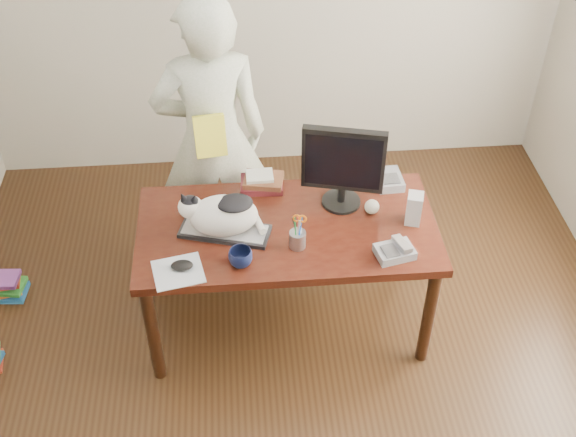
{
  "coord_description": "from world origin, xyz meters",
  "views": [
    {
      "loc": [
        -0.23,
        -2.25,
        3.31
      ],
      "look_at": [
        0.0,
        0.55,
        0.85
      ],
      "focal_mm": 45.0,
      "sensor_mm": 36.0,
      "label": 1
    }
  ],
  "objects_px": {
    "monitor": "(343,164)",
    "speaker": "(414,208)",
    "coffee_mug": "(241,258)",
    "book_stack": "(262,182)",
    "book_pile_b": "(5,286)",
    "baseball": "(372,207)",
    "calculator": "(389,180)",
    "desk": "(286,237)",
    "cat": "(221,214)",
    "keyboard": "(225,231)",
    "phone": "(395,251)",
    "pen_cup": "(298,238)",
    "mouse": "(182,265)",
    "person": "(212,140)"
  },
  "relations": [
    {
      "from": "book_stack",
      "to": "phone",
      "type": "bearing_deg",
      "value": -37.59
    },
    {
      "from": "keyboard",
      "to": "person",
      "type": "relative_size",
      "value": 0.28
    },
    {
      "from": "book_stack",
      "to": "book_pile_b",
      "type": "bearing_deg",
      "value": -174.43
    },
    {
      "from": "pen_cup",
      "to": "baseball",
      "type": "relative_size",
      "value": 2.71
    },
    {
      "from": "cat",
      "to": "calculator",
      "type": "relative_size",
      "value": 2.33
    },
    {
      "from": "keyboard",
      "to": "monitor",
      "type": "height_order",
      "value": "monitor"
    },
    {
      "from": "monitor",
      "to": "book_stack",
      "type": "bearing_deg",
      "value": 169.66
    },
    {
      "from": "speaker",
      "to": "baseball",
      "type": "relative_size",
      "value": 2.25
    },
    {
      "from": "person",
      "to": "mouse",
      "type": "bearing_deg",
      "value": 71.96
    },
    {
      "from": "calculator",
      "to": "person",
      "type": "xyz_separation_m",
      "value": [
        -1.0,
        0.29,
        0.13
      ]
    },
    {
      "from": "monitor",
      "to": "speaker",
      "type": "relative_size",
      "value": 2.75
    },
    {
      "from": "coffee_mug",
      "to": "person",
      "type": "xyz_separation_m",
      "value": [
        -0.13,
        0.88,
        0.11
      ]
    },
    {
      "from": "book_pile_b",
      "to": "desk",
      "type": "bearing_deg",
      "value": -8.97
    },
    {
      "from": "monitor",
      "to": "calculator",
      "type": "relative_size",
      "value": 2.49
    },
    {
      "from": "book_pile_b",
      "to": "monitor",
      "type": "bearing_deg",
      "value": -5.52
    },
    {
      "from": "pen_cup",
      "to": "speaker",
      "type": "xyz_separation_m",
      "value": [
        0.63,
        0.14,
        0.03
      ]
    },
    {
      "from": "book_pile_b",
      "to": "phone",
      "type": "bearing_deg",
      "value": -15.23
    },
    {
      "from": "phone",
      "to": "baseball",
      "type": "relative_size",
      "value": 2.67
    },
    {
      "from": "keyboard",
      "to": "person",
      "type": "bearing_deg",
      "value": 111.16
    },
    {
      "from": "coffee_mug",
      "to": "calculator",
      "type": "height_order",
      "value": "coffee_mug"
    },
    {
      "from": "baseball",
      "to": "calculator",
      "type": "height_order",
      "value": "baseball"
    },
    {
      "from": "pen_cup",
      "to": "phone",
      "type": "xyz_separation_m",
      "value": [
        0.49,
        -0.11,
        -0.03
      ]
    },
    {
      "from": "desk",
      "to": "book_pile_b",
      "type": "relative_size",
      "value": 6.2
    },
    {
      "from": "pen_cup",
      "to": "book_pile_b",
      "type": "height_order",
      "value": "pen_cup"
    },
    {
      "from": "keyboard",
      "to": "pen_cup",
      "type": "relative_size",
      "value": 2.31
    },
    {
      "from": "desk",
      "to": "mouse",
      "type": "xyz_separation_m",
      "value": [
        -0.55,
        -0.35,
        0.17
      ]
    },
    {
      "from": "mouse",
      "to": "phone",
      "type": "relative_size",
      "value": 0.57
    },
    {
      "from": "phone",
      "to": "desk",
      "type": "bearing_deg",
      "value": 134.42
    },
    {
      "from": "speaker",
      "to": "book_stack",
      "type": "xyz_separation_m",
      "value": [
        -0.79,
        0.36,
        -0.05
      ]
    },
    {
      "from": "monitor",
      "to": "phone",
      "type": "height_order",
      "value": "monitor"
    },
    {
      "from": "monitor",
      "to": "person",
      "type": "height_order",
      "value": "person"
    },
    {
      "from": "cat",
      "to": "coffee_mug",
      "type": "height_order",
      "value": "cat"
    },
    {
      "from": "keyboard",
      "to": "baseball",
      "type": "distance_m",
      "value": 0.81
    },
    {
      "from": "coffee_mug",
      "to": "speaker",
      "type": "relative_size",
      "value": 0.67
    },
    {
      "from": "phone",
      "to": "book_stack",
      "type": "distance_m",
      "value": 0.89
    },
    {
      "from": "book_stack",
      "to": "book_pile_b",
      "type": "height_order",
      "value": "book_stack"
    },
    {
      "from": "monitor",
      "to": "phone",
      "type": "xyz_separation_m",
      "value": [
        0.22,
        -0.42,
        -0.25
      ]
    },
    {
      "from": "calculator",
      "to": "person",
      "type": "bearing_deg",
      "value": 160.29
    },
    {
      "from": "desk",
      "to": "baseball",
      "type": "relative_size",
      "value": 19.93
    },
    {
      "from": "speaker",
      "to": "baseball",
      "type": "distance_m",
      "value": 0.23
    },
    {
      "from": "pen_cup",
      "to": "mouse",
      "type": "bearing_deg",
      "value": -168.77
    },
    {
      "from": "mouse",
      "to": "phone",
      "type": "distance_m",
      "value": 1.08
    },
    {
      "from": "cat",
      "to": "pen_cup",
      "type": "height_order",
      "value": "cat"
    },
    {
      "from": "keyboard",
      "to": "mouse",
      "type": "height_order",
      "value": "mouse"
    },
    {
      "from": "mouse",
      "to": "baseball",
      "type": "bearing_deg",
      "value": 7.32
    },
    {
      "from": "cat",
      "to": "baseball",
      "type": "xyz_separation_m",
      "value": [
        0.81,
        0.1,
        -0.09
      ]
    },
    {
      "from": "baseball",
      "to": "calculator",
      "type": "xyz_separation_m",
      "value": [
        0.14,
        0.24,
        -0.01
      ]
    },
    {
      "from": "desk",
      "to": "monitor",
      "type": "distance_m",
      "value": 0.53
    },
    {
      "from": "keyboard",
      "to": "desk",
      "type": "bearing_deg",
      "value": 33.36
    },
    {
      "from": "desk",
      "to": "baseball",
      "type": "height_order",
      "value": "baseball"
    }
  ]
}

